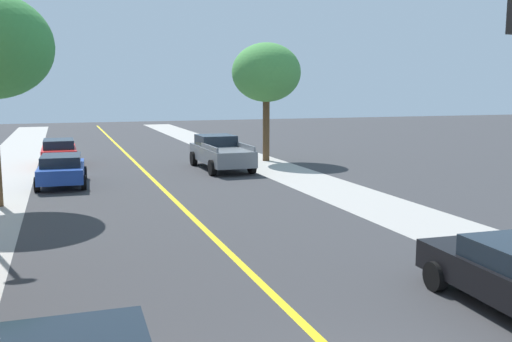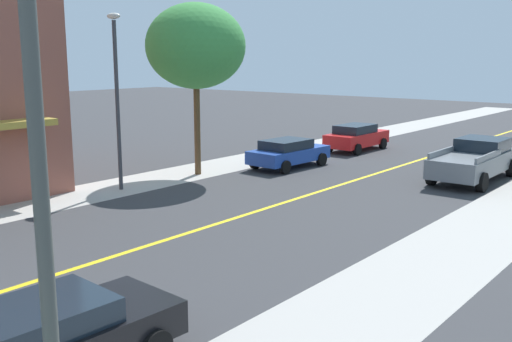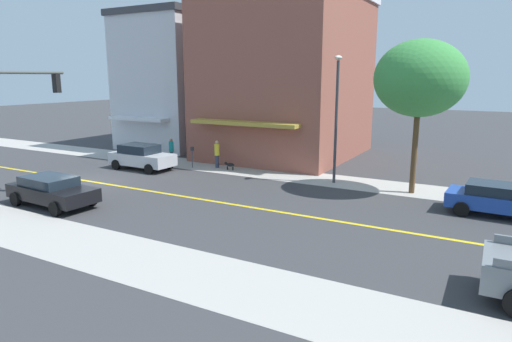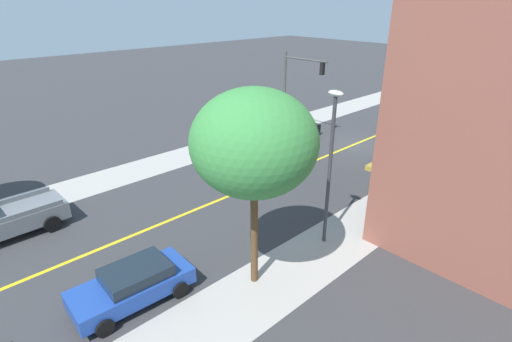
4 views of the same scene
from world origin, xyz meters
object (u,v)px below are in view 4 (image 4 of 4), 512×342
object	(u,v)px
silver_sedan_left_curb	(404,148)
small_dog	(402,188)
blue_sedan_left_curb	(133,284)
street_tree_right_corner	(254,143)
traffic_light_mast	(296,81)
fire_hydrant	(447,153)
pedestrian_green_shirt	(287,116)
parking_meter	(416,165)
street_lamp	(331,155)
pedestrian_yellow_shirt	(416,174)
pedestrian_teal_shirt	(440,158)
black_sedan_right_curb	(294,129)

from	to	relation	value
silver_sedan_left_curb	small_dog	xyz separation A→B (m)	(-2.57, 5.10, -0.50)
blue_sedan_left_curb	small_dog	xyz separation A→B (m)	(-2.51, -15.38, -0.41)
blue_sedan_left_curb	silver_sedan_left_curb	size ratio (longest dim) A/B	1.01
street_tree_right_corner	traffic_light_mast	xyz separation A→B (m)	(11.47, -15.34, -1.50)
silver_sedan_left_curb	fire_hydrant	bearing A→B (deg)	141.96
pedestrian_green_shirt	parking_meter	bearing A→B (deg)	27.10
street_lamp	small_dog	distance (m)	8.11
silver_sedan_left_curb	pedestrian_yellow_shirt	distance (m)	4.88
pedestrian_yellow_shirt	pedestrian_teal_shirt	distance (m)	3.67
parking_meter	black_sedan_right_curb	bearing A→B (deg)	-1.65
street_tree_right_corner	pedestrian_green_shirt	world-z (taller)	street_tree_right_corner
traffic_light_mast	silver_sedan_left_curb	size ratio (longest dim) A/B	1.49
parking_meter	traffic_light_mast	distance (m)	11.83
black_sedan_right_curb	pedestrian_teal_shirt	xyz separation A→B (m)	(-10.88, -1.90, 0.18)
street_lamp	silver_sedan_left_curb	world-z (taller)	street_lamp
blue_sedan_left_curb	small_dog	distance (m)	15.59
black_sedan_right_curb	blue_sedan_left_curb	world-z (taller)	blue_sedan_left_curb
street_lamp	small_dog	size ratio (longest dim) A/B	10.21
street_lamp	pedestrian_green_shirt	distance (m)	18.28
parking_meter	pedestrian_teal_shirt	xyz separation A→B (m)	(-0.53, -2.20, 0.01)
pedestrian_green_shirt	pedestrian_yellow_shirt	bearing A→B (deg)	21.83
street_lamp	pedestrian_green_shirt	bearing A→B (deg)	-42.07
traffic_light_mast	black_sedan_right_curb	bearing A→B (deg)	-51.07
pedestrian_teal_shirt	traffic_light_mast	bearing A→B (deg)	-43.10
silver_sedan_left_curb	pedestrian_teal_shirt	size ratio (longest dim) A/B	2.54
street_lamp	black_sedan_right_curb	bearing A→B (deg)	-42.79
street_tree_right_corner	small_dog	distance (m)	12.61
street_tree_right_corner	small_dog	bearing A→B (deg)	-91.42
parking_meter	pedestrian_green_shirt	bearing A→B (deg)	-10.45
fire_hydrant	street_lamp	world-z (taller)	street_lamp
black_sedan_right_curb	pedestrian_teal_shirt	bearing A→B (deg)	102.78
pedestrian_yellow_shirt	blue_sedan_left_curb	bearing A→B (deg)	16.39
pedestrian_yellow_shirt	street_lamp	bearing A→B (deg)	23.49
blue_sedan_left_curb	pedestrian_green_shirt	bearing A→B (deg)	-148.90
pedestrian_yellow_shirt	silver_sedan_left_curb	bearing A→B (deg)	-119.02
parking_meter	small_dog	xyz separation A→B (m)	(-0.51, 2.57, -0.57)
traffic_light_mast	pedestrian_teal_shirt	size ratio (longest dim) A/B	3.80
traffic_light_mast	street_tree_right_corner	bearing A→B (deg)	-53.22
traffic_light_mast	black_sedan_right_curb	size ratio (longest dim) A/B	1.41
traffic_light_mast	pedestrian_green_shirt	distance (m)	3.89
small_dog	traffic_light_mast	bearing A→B (deg)	62.81
fire_hydrant	small_dog	size ratio (longest dim) A/B	1.14
black_sedan_right_curb	pedestrian_green_shirt	xyz separation A→B (m)	(2.59, -2.09, 0.20)
traffic_light_mast	silver_sedan_left_curb	distance (m)	9.88
pedestrian_teal_shirt	street_tree_right_corner	bearing A→B (deg)	41.95
fire_hydrant	blue_sedan_left_curb	bearing A→B (deg)	85.15
traffic_light_mast	pedestrian_green_shirt	bearing A→B (deg)	149.97
fire_hydrant	pedestrian_green_shirt	distance (m)	13.15
pedestrian_yellow_shirt	small_dog	bearing A→B (deg)	13.65
small_dog	street_tree_right_corner	bearing A→B (deg)	170.10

